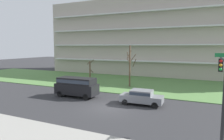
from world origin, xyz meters
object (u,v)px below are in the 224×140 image
object	(u,v)px
van_black_near_left	(77,86)
traffic_signal_mast	(223,85)
tree_left	(130,65)
sedan_gray_center_left	(142,97)
tree_far_left	(90,71)

from	to	relation	value
van_black_near_left	traffic_signal_mast	world-z (taller)	traffic_signal_mast
tree_left	sedan_gray_center_left	world-z (taller)	tree_left
van_black_near_left	tree_far_left	bearing A→B (deg)	-69.13
tree_far_left	traffic_signal_mast	distance (m)	25.52
van_black_near_left	traffic_signal_mast	size ratio (longest dim) A/B	0.92
van_black_near_left	traffic_signal_mast	xyz separation A→B (m)	(15.01, -7.42, 2.52)
tree_far_left	tree_left	distance (m)	7.81
tree_far_left	sedan_gray_center_left	world-z (taller)	tree_far_left
traffic_signal_mast	sedan_gray_center_left	bearing A→B (deg)	132.86
tree_left	sedan_gray_center_left	size ratio (longest dim) A/B	1.40
tree_left	van_black_near_left	bearing A→B (deg)	-113.59
traffic_signal_mast	tree_left	bearing A→B (deg)	125.17
tree_far_left	sedan_gray_center_left	distance (m)	15.43
tree_far_left	van_black_near_left	distance (m)	10.41
tree_far_left	van_black_near_left	bearing A→B (deg)	-68.16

